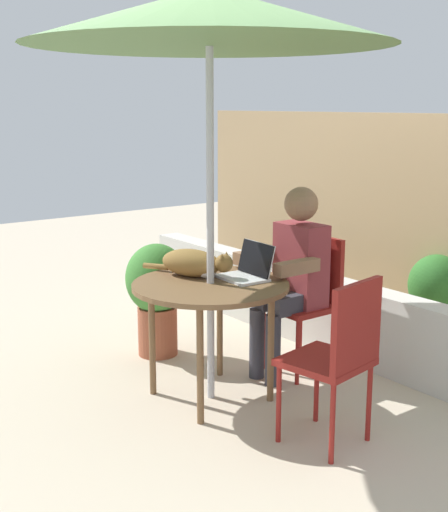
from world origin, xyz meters
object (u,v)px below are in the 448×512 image
chair_occupied (309,292)px  chair_empty (340,349)px  potted_plant_by_chair (157,290)px  potted_plant_near_fence (435,297)px  person_seated (292,271)px  laptop (249,268)px  cat (195,263)px  patio_table (211,294)px  patio_umbrella (209,17)px

chair_occupied → chair_empty: size_ratio=1.00×
potted_plant_by_chair → potted_plant_near_fence: bearing=59.3°
chair_empty → potted_plant_near_fence: (-0.70, 1.74, -0.18)m
person_seated → potted_plant_near_fence: (0.21, 1.25, -0.35)m
laptop → cat: size_ratio=0.51×
patio_table → potted_plant_by_chair: bearing=170.8°
chair_occupied → potted_plant_near_fence: (0.21, 1.09, -0.18)m
person_seated → potted_plant_near_fence: size_ratio=1.82×
patio_umbrella → potted_plant_by_chair: 1.95m
chair_empty → laptop: laptop is taller
laptop → person_seated: bearing=96.5°
patio_table → person_seated: bearing=90.0°
patio_umbrella → laptop: 1.46m
chair_occupied → laptop: bearing=-85.3°
person_seated → laptop: size_ratio=4.01×
patio_table → chair_empty: size_ratio=1.03×
patio_table → potted_plant_near_fence: 1.94m
patio_umbrella → chair_empty: size_ratio=2.63×
chair_occupied → potted_plant_by_chair: (-0.84, -0.68, -0.06)m
chair_occupied → chair_empty: same height
chair_empty → cat: chair_empty is taller
patio_umbrella → potted_plant_by_chair: bearing=170.8°
patio_umbrella → chair_occupied: patio_umbrella is taller
potted_plant_by_chair → laptop: bearing=7.7°
laptop → patio_umbrella: bearing=-100.1°
chair_occupied → potted_plant_by_chair: size_ratio=1.12×
cat → potted_plant_near_fence: size_ratio=0.90×
patio_table → laptop: bearing=79.9°
laptop → potted_plant_near_fence: laptop is taller
patio_umbrella → chair_empty: patio_umbrella is taller
person_seated → potted_plant_by_chair: size_ratio=1.54×
patio_umbrella → potted_plant_near_fence: 2.68m
patio_umbrella → chair_empty: (0.91, 0.16, -1.69)m
chair_occupied → person_seated: bearing=-90.0°
cat → person_seated: bearing=74.4°
person_seated → laptop: person_seated is taller
patio_table → chair_occupied: (0.00, 0.81, -0.12)m
cat → chair_empty: bearing=7.8°
patio_umbrella → chair_occupied: (0.00, 0.81, -1.69)m
patio_table → patio_umbrella: patio_umbrella is taller
cat → potted_plant_by_chair: cat is taller
patio_table → person_seated: (0.00, 0.65, 0.05)m
chair_empty → laptop: bearing=173.7°
patio_table → patio_umbrella: 1.57m
patio_umbrella → potted_plant_near_fence: (0.21, 1.90, -1.87)m
person_seated → cat: bearing=-105.6°
patio_umbrella → chair_occupied: 1.88m
cat → potted_plant_by_chair: size_ratio=0.76×
laptop → potted_plant_by_chair: size_ratio=0.38×
chair_occupied → patio_umbrella: bearing=-90.0°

